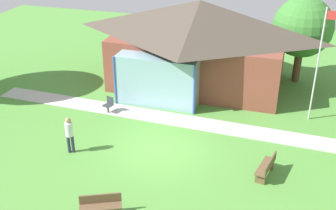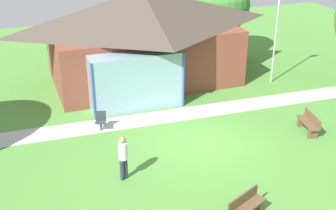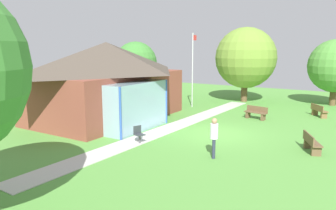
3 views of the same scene
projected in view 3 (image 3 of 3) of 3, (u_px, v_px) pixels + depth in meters
name	position (u px, v px, depth m)	size (l,w,h in m)	color
ground_plane	(217.00, 134.00, 17.59)	(44.00, 44.00, 0.00)	#54933D
pavilion	(108.00, 79.00, 20.98)	(10.73, 7.63, 5.01)	brown
footpath	(173.00, 127.00, 19.04)	(20.74, 1.30, 0.03)	#BCB7B2
flagpole	(193.00, 67.00, 24.98)	(0.64, 0.08, 5.76)	silver
bench_lawn_far_right	(319.00, 111.00, 21.85)	(1.46, 1.25, 0.84)	brown
bench_front_center	(311.00, 143.00, 14.46)	(1.55, 1.02, 0.84)	brown
bench_mid_right	(256.00, 113.00, 21.15)	(0.75, 1.56, 0.84)	brown
patio_chair_west	(139.00, 135.00, 15.78)	(0.56, 0.56, 0.86)	#33383D
visitor_strolling_lawn	(214.00, 135.00, 13.57)	(0.34, 0.34, 1.74)	#2D3347
tree_east_hedge	(246.00, 58.00, 27.51)	(5.20, 5.20, 6.39)	brown
tree_far_east	(336.00, 66.00, 25.65)	(4.27, 4.27, 5.35)	brown
tree_behind_pavilion_right	(136.00, 63.00, 26.77)	(3.53, 3.53, 5.16)	brown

